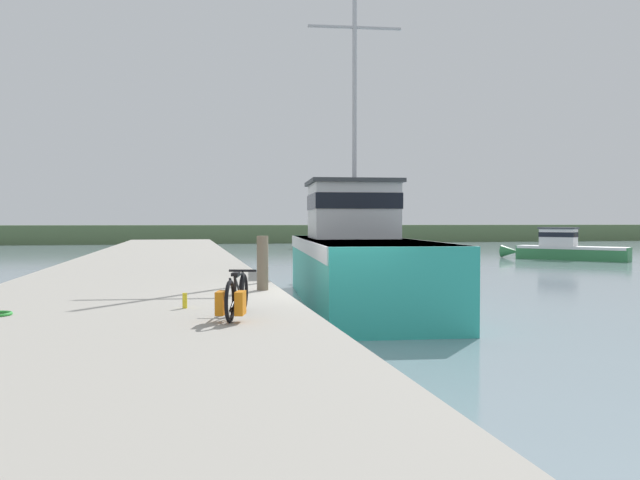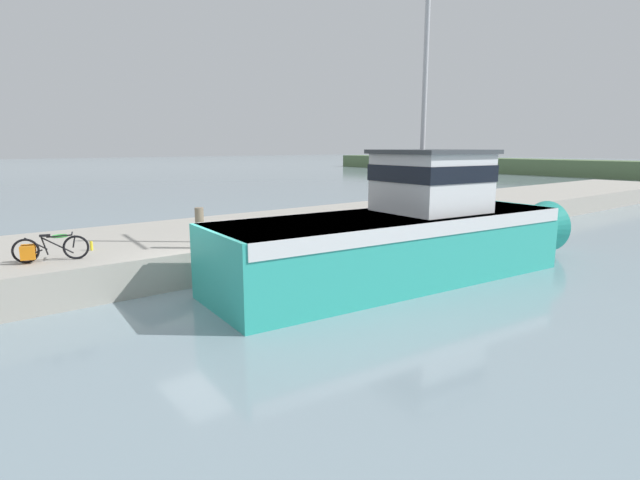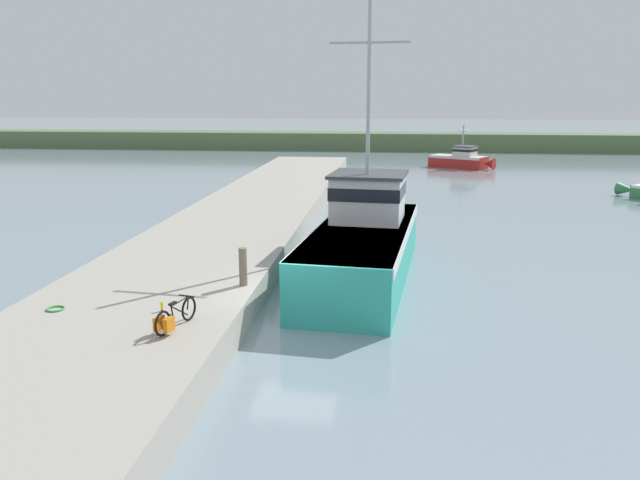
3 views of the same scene
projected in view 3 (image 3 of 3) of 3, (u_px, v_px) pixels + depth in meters
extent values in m
plane|color=gray|center=(295.00, 324.00, 18.31)|extent=(320.00, 320.00, 0.00)
cube|color=#A39E93|center=(152.00, 302.00, 18.65)|extent=(6.27, 80.00, 0.99)
cube|color=#567047|center=(623.00, 143.00, 73.13)|extent=(180.00, 5.00, 2.06)
cube|color=teal|center=(362.00, 253.00, 22.55)|extent=(4.26, 11.08, 1.92)
cone|color=teal|center=(382.00, 220.00, 28.63)|extent=(2.02, 2.12, 1.83)
cube|color=silver|center=(363.00, 233.00, 22.38)|extent=(4.31, 10.87, 0.38)
cube|color=silver|center=(368.00, 198.00, 23.43)|extent=(2.80, 2.89, 1.68)
cube|color=black|center=(368.00, 190.00, 23.36)|extent=(2.85, 2.95, 0.47)
cube|color=#3D4247|center=(369.00, 174.00, 23.23)|extent=(3.02, 3.12, 0.12)
cylinder|color=#B2B2B7|center=(369.00, 88.00, 22.13)|extent=(0.14, 0.14, 6.16)
cylinder|color=#B2B2B7|center=(370.00, 42.00, 21.78)|extent=(2.85, 0.39, 0.10)
cube|color=#AD231E|center=(458.00, 162.00, 57.32)|extent=(5.44, 4.37, 1.11)
cone|color=#AD231E|center=(489.00, 164.00, 55.60)|extent=(1.32, 1.37, 1.05)
cube|color=beige|center=(458.00, 157.00, 57.22)|extent=(5.38, 4.36, 0.22)
cube|color=beige|center=(465.00, 152.00, 56.74)|extent=(2.35, 2.33, 0.81)
cube|color=black|center=(465.00, 150.00, 56.71)|extent=(2.40, 2.38, 0.23)
cube|color=#3D4247|center=(465.00, 146.00, 56.63)|extent=(2.54, 2.52, 0.12)
cylinder|color=#B2B2B7|center=(463.00, 135.00, 56.56)|extent=(0.14, 0.14, 1.87)
cylinder|color=#B2B2B7|center=(463.00, 130.00, 56.45)|extent=(1.04, 1.69, 0.10)
cone|color=#337F47|center=(626.00, 190.00, 41.29)|extent=(1.43, 1.47, 0.83)
torus|color=black|center=(163.00, 323.00, 14.70)|extent=(0.22, 0.61, 0.62)
torus|color=black|center=(189.00, 309.00, 15.71)|extent=(0.22, 0.61, 0.62)
cylinder|color=black|center=(167.00, 324.00, 14.88)|extent=(0.13, 0.37, 0.17)
cylinder|color=black|center=(173.00, 314.00, 15.06)|extent=(0.07, 0.15, 0.47)
cylinder|color=black|center=(168.00, 314.00, 14.88)|extent=(0.16, 0.49, 0.35)
cylinder|color=black|center=(179.00, 311.00, 15.32)|extent=(0.22, 0.69, 0.48)
cylinder|color=black|center=(180.00, 301.00, 15.32)|extent=(0.19, 0.57, 0.05)
cylinder|color=black|center=(188.00, 303.00, 15.65)|extent=(0.06, 0.11, 0.32)
cylinder|color=black|center=(187.00, 296.00, 15.57)|extent=(0.44, 0.15, 0.04)
cube|color=black|center=(173.00, 304.00, 15.02)|extent=(0.16, 0.26, 0.05)
cube|color=orange|center=(159.00, 323.00, 14.80)|extent=(0.20, 0.34, 0.34)
cube|color=orange|center=(169.00, 325.00, 14.70)|extent=(0.20, 0.34, 0.34)
cylinder|color=#756651|center=(243.00, 267.00, 18.56)|extent=(0.24, 0.24, 1.15)
torus|color=green|center=(56.00, 309.00, 16.56)|extent=(0.48, 0.48, 0.05)
cylinder|color=yellow|center=(162.00, 306.00, 16.43)|extent=(0.08, 0.08, 0.26)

